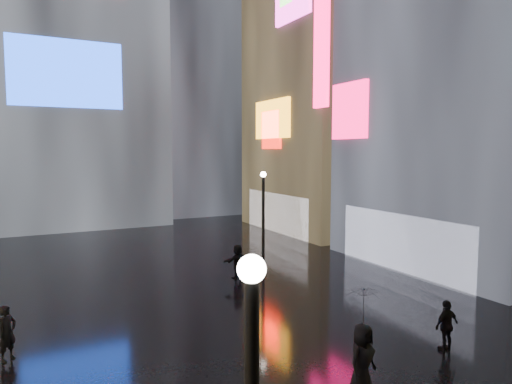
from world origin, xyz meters
TOP-DOWN VIEW (x-y plane):
  - ground at (0.00, 20.00)m, footprint 140.00×140.00m
  - building_right_far at (15.98, 30.00)m, footprint 10.28×12.00m
  - tower_flank_right at (9.00, 46.00)m, footprint 12.00×12.00m
  - lamp_far at (4.68, 20.26)m, footprint 0.30×0.30m
  - pedestrian_3 at (5.34, 9.33)m, footprint 0.95×0.41m
  - pedestrian_4 at (1.19, 8.44)m, footprint 1.07×0.86m
  - pedestrian_5 at (3.03, 19.84)m, footprint 1.60×0.91m
  - pedestrian_6 at (-6.87, 14.85)m, footprint 0.72×0.71m
  - umbrella_2 at (1.19, 8.44)m, footprint 1.44×1.43m

SIDE VIEW (x-z plane):
  - ground at x=0.00m, z-range 0.00..0.00m
  - pedestrian_3 at x=5.34m, z-range 0.00..1.61m
  - pedestrian_5 at x=3.03m, z-range 0.00..1.64m
  - pedestrian_6 at x=-6.87m, z-range 0.00..1.67m
  - pedestrian_4 at x=1.19m, z-range 0.00..1.89m
  - umbrella_2 at x=1.19m, z-range 1.89..2.84m
  - lamp_far at x=4.68m, z-range 0.34..5.54m
  - building_right_far at x=15.98m, z-range -0.02..27.98m
  - tower_flank_right at x=9.00m, z-range 0.00..34.00m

